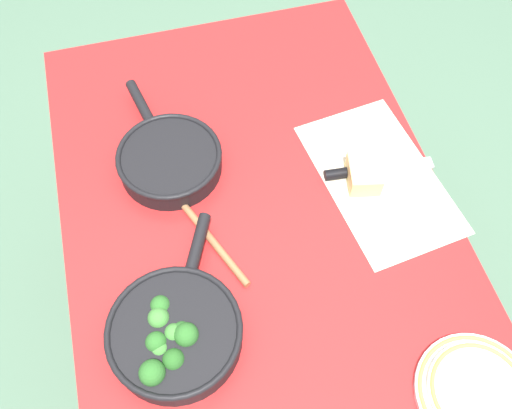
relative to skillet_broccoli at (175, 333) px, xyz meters
name	(u,v)px	position (x,y,z in m)	size (l,w,h in m)	color
ground_plane	(256,329)	(-0.23, 0.21, -0.78)	(14.00, 14.00, 0.00)	#51755B
dining_table_red	(256,230)	(-0.23, 0.21, -0.12)	(1.17, 0.80, 0.75)	red
skillet_broccoli	(175,333)	(0.00, 0.00, 0.00)	(0.35, 0.25, 0.07)	black
skillet_eggs	(169,160)	(-0.39, 0.06, 0.00)	(0.35, 0.23, 0.05)	black
wooden_spoon	(187,209)	(-0.27, 0.07, -0.02)	(0.33, 0.16, 0.02)	#996B42
parchment_sheet	(379,178)	(-0.24, 0.49, -0.03)	(0.42, 0.28, 0.00)	beige
grater_knife	(363,171)	(-0.26, 0.46, -0.02)	(0.05, 0.25, 0.02)	silver
cheese_block	(364,174)	(-0.24, 0.45, -0.01)	(0.10, 0.08, 0.05)	#EFD67A
dinner_plate_stack	(477,392)	(0.23, 0.49, -0.02)	(0.21, 0.21, 0.03)	white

